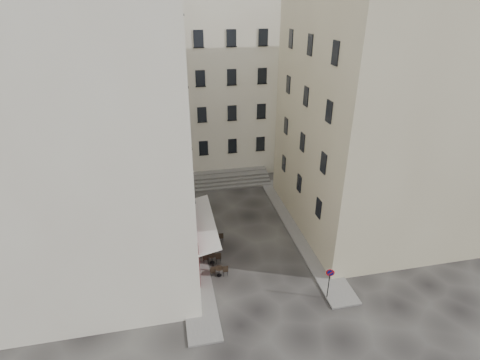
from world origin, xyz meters
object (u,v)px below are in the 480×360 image
object	(u,v)px
pedestrian	(212,234)
no_parking_sign	(330,278)
bistro_table_a	(219,271)
bistro_table_b	(212,258)

from	to	relation	value
pedestrian	no_parking_sign	bearing A→B (deg)	98.17
no_parking_sign	bistro_table_a	distance (m)	7.48
no_parking_sign	bistro_table_b	distance (m)	8.51
bistro_table_a	bistro_table_b	xyz separation A→B (m)	(-0.29, 1.47, 0.02)
pedestrian	bistro_table_a	bearing A→B (deg)	56.78
bistro_table_a	pedestrian	xyz separation A→B (m)	(0.03, 3.85, 0.43)
no_parking_sign	bistro_table_a	size ratio (longest dim) A/B	1.93
bistro_table_b	pedestrian	distance (m)	2.44
no_parking_sign	pedestrian	size ratio (longest dim) A/B	1.36
bistro_table_b	pedestrian	world-z (taller)	pedestrian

